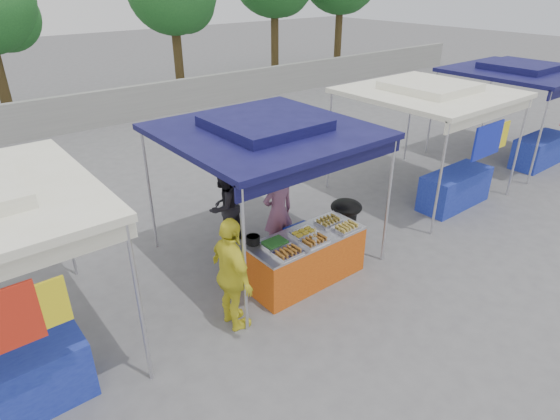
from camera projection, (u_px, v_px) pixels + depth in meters
ground_plane at (302, 277)px, 8.05m from camera, size 80.00×80.00×0.00m
back_wall at (84, 112)px, 15.44m from camera, size 40.00×0.25×1.20m
main_canopy at (266, 130)px, 7.66m from camera, size 3.20×3.20×2.57m
neighbor_stall_right at (441, 130)px, 10.24m from camera, size 3.20×3.20×2.57m
neighbor_stall_far at (529, 102)px, 12.48m from camera, size 3.20×3.20×2.57m
vendor_table at (306, 258)px, 7.79m from camera, size 2.00×0.80×0.85m
food_tray_fl at (288, 253)px, 7.09m from camera, size 0.42×0.30×0.07m
food_tray_fm at (314, 241)px, 7.40m from camera, size 0.42×0.30×0.07m
food_tray_fr at (346, 227)px, 7.79m from camera, size 0.42×0.30×0.07m
food_tray_bl at (275, 243)px, 7.33m from camera, size 0.42×0.30×0.07m
food_tray_bm at (304, 233)px, 7.63m from camera, size 0.42×0.30×0.07m
food_tray_br at (328, 221)px, 7.99m from camera, size 0.42×0.30×0.07m
cooking_pot at (253, 240)px, 7.37m from camera, size 0.22×0.22×0.13m
skewer_cup at (314, 241)px, 7.35m from camera, size 0.09×0.09×0.11m
wok_burner at (345, 220)px, 8.69m from camera, size 0.58×0.58×0.98m
crate_left at (260, 266)px, 8.09m from camera, size 0.48×0.34×0.29m
crate_right at (300, 249)px, 8.56m from camera, size 0.51×0.36×0.30m
crate_stacked at (300, 235)px, 8.42m from camera, size 0.51×0.35×0.30m
vendor_woman at (278, 212)px, 8.40m from camera, size 0.65×0.46×1.68m
helper_man at (224, 206)px, 8.74m from camera, size 0.91×0.81×1.55m
customer_person at (232, 275)px, 6.56m from camera, size 0.53×1.07×1.76m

